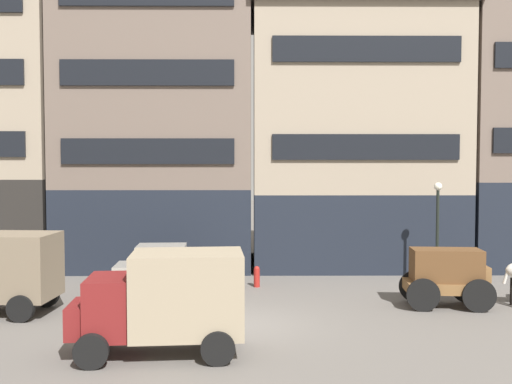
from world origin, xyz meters
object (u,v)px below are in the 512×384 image
object	(u,v)px
sedan_light	(165,270)
streetlamp_curbside	(438,218)
cargo_wagon	(448,273)
delivery_truck_near	(165,299)
fire_hydrant_curbside	(257,276)

from	to	relation	value
sedan_light	streetlamp_curbside	xyz separation A→B (m)	(10.74, 1.62, 1.76)
cargo_wagon	delivery_truck_near	xyz separation A→B (m)	(-8.87, -4.86, 0.28)
cargo_wagon	delivery_truck_near	bearing A→B (deg)	-151.29
delivery_truck_near	sedan_light	bearing A→B (deg)	98.47
fire_hydrant_curbside	cargo_wagon	bearing A→B (deg)	-26.88
streetlamp_curbside	fire_hydrant_curbside	distance (m)	7.63
fire_hydrant_curbside	sedan_light	bearing A→B (deg)	-161.26
fire_hydrant_curbside	streetlamp_curbside	bearing A→B (deg)	3.53
delivery_truck_near	fire_hydrant_curbside	bearing A→B (deg)	73.40
streetlamp_curbside	sedan_light	bearing A→B (deg)	-171.41
cargo_wagon	fire_hydrant_curbside	size ratio (longest dim) A/B	3.62
sedan_light	fire_hydrant_curbside	xyz separation A→B (m)	(3.46, 1.17, -0.49)
sedan_light	fire_hydrant_curbside	size ratio (longest dim) A/B	4.55
streetlamp_curbside	fire_hydrant_curbside	world-z (taller)	streetlamp_curbside
cargo_wagon	sedan_light	world-z (taller)	cargo_wagon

